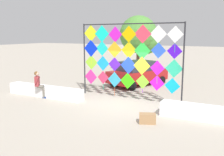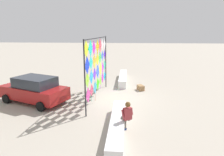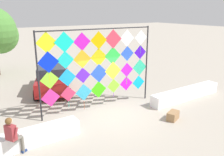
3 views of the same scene
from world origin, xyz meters
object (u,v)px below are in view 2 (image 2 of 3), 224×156
at_px(kite_display_rack, 97,63).
at_px(cardboard_box_large, 141,88).
at_px(parked_car, 34,90).
at_px(seated_vendor, 126,114).

distance_m(kite_display_rack, cardboard_box_large, 4.21).
bearing_deg(parked_car, cardboard_box_large, -64.82).
distance_m(seated_vendor, cardboard_box_large, 6.56).
bearing_deg(kite_display_rack, seated_vendor, -156.20).
xyz_separation_m(kite_display_rack, cardboard_box_large, (2.17, -2.89, -2.16)).
height_order(kite_display_rack, cardboard_box_large, kite_display_rack).
relative_size(seated_vendor, parked_car, 0.32).
height_order(kite_display_rack, seated_vendor, kite_display_rack).
bearing_deg(kite_display_rack, parked_car, 104.22).
xyz_separation_m(seated_vendor, cardboard_box_large, (6.46, -1.00, -0.66)).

